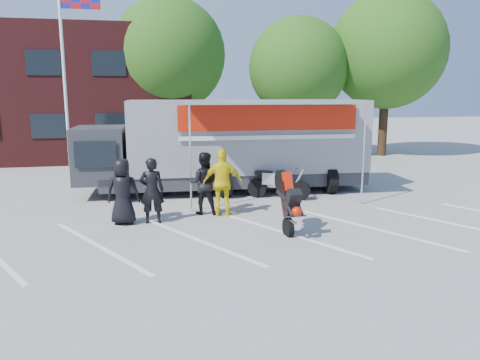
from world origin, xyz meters
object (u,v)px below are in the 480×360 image
object	(u,v)px
tree_left	(169,55)
stunt_bike_rider	(281,230)
transporter_truck	(235,191)
spectator_leather_a	(123,192)
tree_mid	(298,67)
flagpole	(70,56)
tree_right	(387,51)
spectator_leather_c	(204,183)
parked_motorcycle	(279,199)
spectator_leather_b	(152,191)
spectator_hivis	(223,183)

from	to	relation	value
tree_left	stunt_bike_rider	bearing A→B (deg)	-81.88
transporter_truck	spectator_leather_a	distance (m)	5.48
tree_mid	transporter_truck	bearing A→B (deg)	-121.74
tree_mid	flagpole	bearing A→B (deg)	-156.03
stunt_bike_rider	spectator_leather_a	size ratio (longest dim) A/B	0.98
tree_right	spectator_leather_c	xyz separation A→B (m)	(-11.74, -10.95, -4.93)
tree_left	parked_motorcycle	distance (m)	12.68
flagpole	parked_motorcycle	world-z (taller)	flagpole
spectator_leather_c	spectator_leather_a	bearing A→B (deg)	29.28
transporter_truck	parked_motorcycle	size ratio (longest dim) A/B	4.71
parked_motorcycle	spectator_leather_b	bearing A→B (deg)	144.27
tree_left	stunt_bike_rider	size ratio (longest dim) A/B	4.75
tree_mid	transporter_truck	xyz separation A→B (m)	(-5.19, -8.38, -4.94)
flagpole	spectator_leather_a	world-z (taller)	flagpole
tree_left	tree_right	xyz separation A→B (m)	(12.00, -1.50, 0.31)
tree_left	spectator_leather_a	bearing A→B (deg)	-99.01
parked_motorcycle	stunt_bike_rider	size ratio (longest dim) A/B	1.23
flagpole	spectator_leather_b	bearing A→B (deg)	-67.64
flagpole	spectator_hivis	size ratio (longest dim) A/B	3.99
stunt_bike_rider	spectator_leather_c	distance (m)	2.93
spectator_leather_a	spectator_leather_c	size ratio (longest dim) A/B	0.98
tree_left	parked_motorcycle	world-z (taller)	tree_left
tree_right	spectator_leather_a	distance (m)	18.91
parked_motorcycle	spectator_leather_c	world-z (taller)	spectator_leather_c
flagpole	tree_left	distance (m)	7.37
tree_mid	tree_right	size ratio (longest dim) A/B	0.84
flagpole	spectator_leather_a	distance (m)	8.51
stunt_bike_rider	spectator_leather_b	bearing A→B (deg)	153.76
tree_right	spectator_leather_a	bearing A→B (deg)	-140.47
flagpole	transporter_truck	size ratio (longest dim) A/B	0.76
tree_mid	spectator_leather_a	size ratio (longest dim) A/B	4.13
tree_right	spectator_leather_c	size ratio (longest dim) A/B	4.83
tree_left	stunt_bike_rider	xyz separation A→B (m)	(2.08, -14.55, -5.57)
transporter_truck	spectator_leather_c	distance (m)	3.57
parked_motorcycle	spectator_leather_a	world-z (taller)	spectator_leather_a
tree_left	tree_right	size ratio (longest dim) A/B	0.95
tree_mid	spectator_leather_a	distance (m)	15.67
stunt_bike_rider	tree_mid	bearing A→B (deg)	65.96
tree_left	tree_right	world-z (taller)	tree_right
spectator_hivis	transporter_truck	bearing A→B (deg)	-96.92
tree_left	tree_right	distance (m)	12.10
parked_motorcycle	stunt_bike_rider	bearing A→B (deg)	-167.88
spectator_leather_b	stunt_bike_rider	bearing A→B (deg)	162.44
transporter_truck	parked_motorcycle	bearing A→B (deg)	-50.13
spectator_leather_a	spectator_leather_b	bearing A→B (deg)	-174.49
parked_motorcycle	stunt_bike_rider	distance (m)	3.70
tree_left	transporter_truck	distance (m)	11.06
tree_mid	spectator_leather_b	distance (m)	15.27
parked_motorcycle	stunt_bike_rider	world-z (taller)	stunt_bike_rider
spectator_leather_c	spectator_hivis	bearing A→B (deg)	159.81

